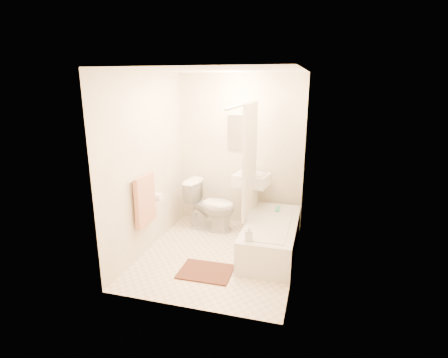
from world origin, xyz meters
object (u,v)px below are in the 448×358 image
(bath_mat, at_px, (206,272))
(sink, at_px, (252,200))
(toilet, at_px, (211,206))
(soap_bottle, at_px, (249,233))
(bathtub, at_px, (271,237))

(bath_mat, bearing_deg, sink, 79.18)
(toilet, xyz_separation_m, soap_bottle, (0.85, -1.15, 0.14))
(toilet, bearing_deg, soap_bottle, -138.44)
(sink, bearing_deg, toilet, -157.70)
(sink, height_order, bath_mat, sink)
(bathtub, bearing_deg, bath_mat, -131.35)
(toilet, height_order, sink, sink)
(sink, distance_m, soap_bottle, 1.32)
(sink, xyz_separation_m, soap_bottle, (0.23, -1.30, 0.03))
(soap_bottle, bearing_deg, toilet, 126.37)
(sink, height_order, bathtub, sink)
(toilet, height_order, soap_bottle, toilet)
(sink, height_order, soap_bottle, sink)
(bathtub, xyz_separation_m, bath_mat, (-0.69, -0.78, -0.21))
(toilet, distance_m, soap_bottle, 1.43)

